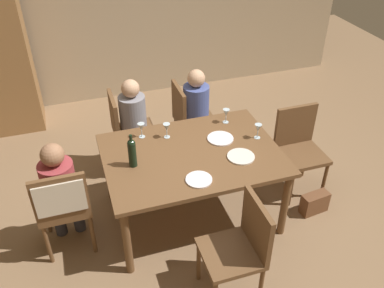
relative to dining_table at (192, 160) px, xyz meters
name	(u,v)px	position (x,y,z in m)	size (l,w,h in m)	color
ground_plane	(192,213)	(0.00, 0.00, -0.67)	(10.00, 10.00, 0.00)	#846647
rear_room_partition	(128,1)	(0.00, 2.77, 0.68)	(6.40, 0.12, 2.70)	tan
dining_table	(192,160)	(0.00, 0.00, 0.00)	(1.59, 1.14, 0.75)	brown
chair_far_right	(189,117)	(0.27, 0.95, -0.14)	(0.44, 0.44, 0.92)	brown
chair_left_end	(62,202)	(-1.17, -0.12, -0.08)	(0.44, 0.46, 0.92)	brown
chair_far_left	(126,127)	(-0.44, 0.95, -0.14)	(0.44, 0.44, 0.92)	brown
chair_near	(241,244)	(0.09, -0.95, -0.14)	(0.44, 0.44, 0.92)	brown
chair_right_end	(298,144)	(1.17, 0.09, -0.14)	(0.44, 0.44, 0.92)	brown
person_woman_host	(198,107)	(0.38, 0.95, -0.03)	(0.33, 0.29, 1.10)	#33333D
person_man_bearded	(60,187)	(-1.17, 0.03, -0.03)	(0.29, 0.33, 1.09)	#33333D
person_man_guest	(136,118)	(-0.33, 0.95, -0.04)	(0.33, 0.28, 1.09)	#33333D
wine_bottle_tall_green	(132,152)	(-0.54, -0.01, 0.22)	(0.07, 0.07, 0.32)	black
wine_glass_near_left	(167,128)	(-0.15, 0.32, 0.19)	(0.07, 0.07, 0.15)	silver
wine_glass_centre	(258,128)	(0.67, 0.04, 0.19)	(0.07, 0.07, 0.15)	silver
wine_glass_near_right	(226,113)	(0.49, 0.40, 0.19)	(0.07, 0.07, 0.15)	silver
wine_glass_far	(141,127)	(-0.37, 0.40, 0.19)	(0.07, 0.07, 0.15)	silver
dinner_plate_host	(241,157)	(0.40, -0.19, 0.09)	(0.25, 0.25, 0.01)	silver
dinner_plate_guest_left	(220,139)	(0.32, 0.13, 0.09)	(0.25, 0.25, 0.01)	white
dinner_plate_guest_right	(199,180)	(-0.06, -0.38, 0.09)	(0.22, 0.22, 0.01)	white
handbag	(315,203)	(1.17, -0.35, -0.56)	(0.28, 0.12, 0.22)	brown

